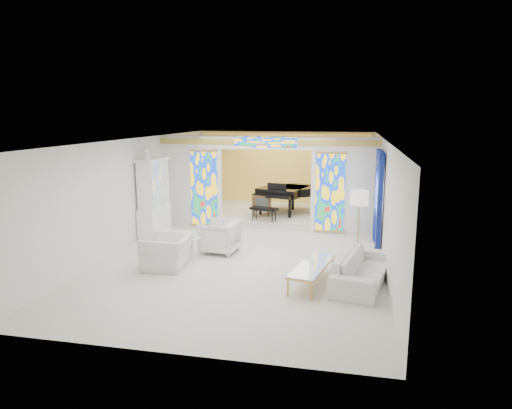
% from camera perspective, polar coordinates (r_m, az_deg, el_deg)
% --- Properties ---
extents(floor, '(12.00, 12.00, 0.00)m').
position_cam_1_polar(floor, '(12.92, -0.40, -5.28)').
color(floor, white).
rests_on(floor, ground).
extents(ceiling, '(7.00, 12.00, 0.02)m').
position_cam_1_polar(ceiling, '(12.41, -0.42, 8.12)').
color(ceiling, white).
rests_on(ceiling, wall_back).
extents(wall_back, '(7.00, 0.02, 3.00)m').
position_cam_1_polar(wall_back, '(18.43, 3.56, 4.43)').
color(wall_back, silver).
rests_on(wall_back, floor).
extents(wall_front, '(7.00, 0.02, 3.00)m').
position_cam_1_polar(wall_front, '(7.00, -10.96, -7.04)').
color(wall_front, silver).
rests_on(wall_front, floor).
extents(wall_left, '(0.02, 12.00, 3.00)m').
position_cam_1_polar(wall_left, '(13.75, -14.83, 1.76)').
color(wall_left, silver).
rests_on(wall_left, floor).
extents(wall_right, '(0.02, 12.00, 3.00)m').
position_cam_1_polar(wall_right, '(12.33, 15.69, 0.66)').
color(wall_right, silver).
rests_on(wall_right, floor).
extents(partition_wall, '(7.00, 0.22, 3.00)m').
position_cam_1_polar(partition_wall, '(14.49, 1.26, 3.21)').
color(partition_wall, silver).
rests_on(partition_wall, floor).
extents(stained_glass_left, '(0.90, 0.04, 2.40)m').
position_cam_1_polar(stained_glass_left, '(14.95, -6.50, 2.02)').
color(stained_glass_left, gold).
rests_on(stained_glass_left, partition_wall).
extents(stained_glass_right, '(0.90, 0.04, 2.40)m').
position_cam_1_polar(stained_glass_right, '(14.21, 9.25, 1.47)').
color(stained_glass_right, gold).
rests_on(stained_glass_right, partition_wall).
extents(stained_glass_transom, '(2.00, 0.04, 0.34)m').
position_cam_1_polar(stained_glass_transom, '(14.27, 1.20, 7.80)').
color(stained_glass_transom, gold).
rests_on(stained_glass_transom, partition_wall).
extents(alcove_platform, '(6.80, 3.80, 0.18)m').
position_cam_1_polar(alcove_platform, '(16.81, 2.56, -1.10)').
color(alcove_platform, white).
rests_on(alcove_platform, floor).
extents(gold_curtain_back, '(6.70, 0.10, 2.90)m').
position_cam_1_polar(gold_curtain_back, '(18.31, 3.50, 4.38)').
color(gold_curtain_back, '#F8C856').
rests_on(gold_curtain_back, wall_back).
extents(chandelier, '(0.48, 0.48, 0.30)m').
position_cam_1_polar(chandelier, '(16.33, 3.27, 7.26)').
color(chandelier, '#C08B43').
rests_on(chandelier, ceiling).
extents(blue_drapes, '(0.14, 1.85, 2.65)m').
position_cam_1_polar(blue_drapes, '(13.00, 15.07, 1.57)').
color(blue_drapes, navy).
rests_on(blue_drapes, wall_right).
extents(china_cabinet, '(0.56, 1.46, 2.72)m').
position_cam_1_polar(china_cabinet, '(14.21, -12.67, 0.80)').
color(china_cabinet, white).
rests_on(china_cabinet, floor).
extents(armchair_left, '(1.14, 1.29, 0.79)m').
position_cam_1_polar(armchair_left, '(11.34, -10.93, -5.77)').
color(armchair_left, white).
rests_on(armchair_left, floor).
extents(armchair_right, '(1.04, 1.01, 0.87)m').
position_cam_1_polar(armchair_right, '(12.33, -4.55, -4.04)').
color(armchair_right, silver).
rests_on(armchair_right, floor).
extents(sofa, '(1.40, 2.52, 0.70)m').
position_cam_1_polar(sofa, '(10.32, 13.09, -7.85)').
color(sofa, white).
rests_on(sofa, floor).
extents(side_table, '(0.56, 0.56, 0.55)m').
position_cam_1_polar(side_table, '(11.92, -7.96, -5.00)').
color(side_table, white).
rests_on(side_table, floor).
extents(vase, '(0.23, 0.23, 0.21)m').
position_cam_1_polar(vase, '(11.84, -8.00, -3.62)').
color(vase, silver).
rests_on(vase, side_table).
extents(coffee_table, '(0.95, 2.03, 0.44)m').
position_cam_1_polar(coffee_table, '(10.16, 7.04, -7.65)').
color(coffee_table, white).
rests_on(coffee_table, floor).
extents(floor_lamp, '(0.52, 0.52, 1.82)m').
position_cam_1_polar(floor_lamp, '(11.56, 12.80, 0.39)').
color(floor_lamp, '#C08B43').
rests_on(floor_lamp, floor).
extents(grand_piano, '(2.28, 2.96, 1.14)m').
position_cam_1_polar(grand_piano, '(16.46, 4.04, 1.66)').
color(grand_piano, black).
rests_on(grand_piano, alcove_platform).
extents(tv_console, '(0.73, 0.59, 0.74)m').
position_cam_1_polar(tv_console, '(15.80, 0.68, 0.24)').
color(tv_console, brown).
rests_on(tv_console, alcove_platform).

